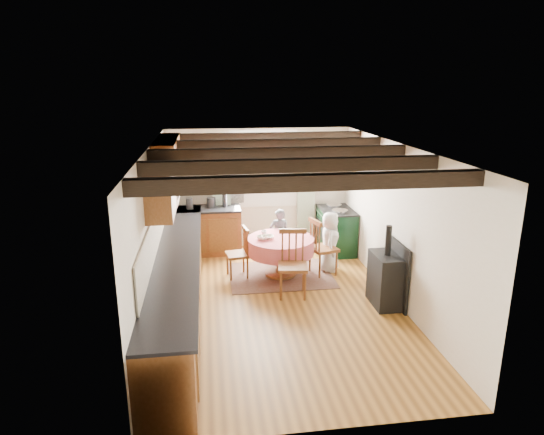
{
  "coord_description": "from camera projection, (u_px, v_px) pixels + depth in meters",
  "views": [
    {
      "loc": [
        -1.02,
        -6.52,
        3.27
      ],
      "look_at": [
        0.0,
        0.8,
        1.15
      ],
      "focal_mm": 31.38,
      "sensor_mm": 36.0,
      "label": 1
    }
  ],
  "objects": [
    {
      "name": "curtain_rod",
      "position": [
        264.0,
        139.0,
        9.17
      ],
      "size": [
        2.0,
        0.03,
        0.03
      ],
      "primitive_type": "cylinder",
      "rotation": [
        0.0,
        1.57,
        0.0
      ],
      "color": "black",
      "rests_on": "wall_back"
    },
    {
      "name": "beam_d",
      "position": [
        270.0,
        144.0,
        7.56
      ],
      "size": [
        3.6,
        0.16,
        0.16
      ],
      "primitive_type": "cube",
      "color": "black",
      "rests_on": "ceiling"
    },
    {
      "name": "wall_picture",
      "position": [
        352.0,
        166.0,
        9.2
      ],
      "size": [
        0.04,
        0.5,
        0.6
      ],
      "primitive_type": "cube",
      "color": "gold",
      "rests_on": "wall_right"
    },
    {
      "name": "cup",
      "position": [
        264.0,
        233.0,
        8.25
      ],
      "size": [
        0.13,
        0.13,
        0.09
      ],
      "primitive_type": "imported",
      "rotation": [
        0.0,
        0.0,
        2.82
      ],
      "color": "silver",
      "rests_on": "dining_table"
    },
    {
      "name": "curtain_right",
      "position": [
        306.0,
        193.0,
        9.59
      ],
      "size": [
        0.35,
        0.1,
        2.1
      ],
      "primitive_type": "cube",
      "color": "#B8BDB2",
      "rests_on": "wall_back"
    },
    {
      "name": "canister_slim",
      "position": [
        225.0,
        200.0,
        9.2
      ],
      "size": [
        0.09,
        0.09,
        0.26
      ],
      "primitive_type": "cylinder",
      "color": "#262628",
      "rests_on": "worktop_back"
    },
    {
      "name": "floor",
      "position": [
        279.0,
        304.0,
        7.24
      ],
      "size": [
        3.6,
        5.5,
        0.0
      ],
      "primitive_type": "cube",
      "color": "#A46E2A",
      "rests_on": "ground"
    },
    {
      "name": "canister_tall",
      "position": [
        189.0,
        204.0,
        9.05
      ],
      "size": [
        0.13,
        0.13,
        0.22
      ],
      "primitive_type": "cylinder",
      "color": "#262628",
      "rests_on": "worktop_back"
    },
    {
      "name": "child_right",
      "position": [
        330.0,
        242.0,
        8.4
      ],
      "size": [
        0.46,
        0.59,
        1.08
      ],
      "primitive_type": "imported",
      "rotation": [
        0.0,
        0.0,
        1.34
      ],
      "color": "silver",
      "rests_on": "floor"
    },
    {
      "name": "beam_b",
      "position": [
        293.0,
        165.0,
        5.65
      ],
      "size": [
        3.6,
        0.16,
        0.16
      ],
      "primitive_type": "cube",
      "color": "black",
      "rests_on": "ceiling"
    },
    {
      "name": "splash_left",
      "position": [
        157.0,
        228.0,
        6.96
      ],
      "size": [
        0.02,
        4.5,
        0.55
      ],
      "primitive_type": "cube",
      "color": "beige",
      "rests_on": "wall_left"
    },
    {
      "name": "dining_table",
      "position": [
        281.0,
        257.0,
        8.22
      ],
      "size": [
        1.14,
        1.14,
        0.69
      ],
      "primitive_type": null,
      "color": "#C24C60",
      "rests_on": "floor"
    },
    {
      "name": "chair_right",
      "position": [
        324.0,
        246.0,
        8.26
      ],
      "size": [
        0.56,
        0.54,
        1.02
      ],
      "primitive_type": null,
      "rotation": [
        0.0,
        0.0,
        1.85
      ],
      "color": "brown",
      "rests_on": "floor"
    },
    {
      "name": "wall_front",
      "position": [
        326.0,
        319.0,
        4.29
      ],
      "size": [
        3.6,
        0.0,
        2.4
      ],
      "primitive_type": "cube",
      "color": "silver",
      "rests_on": "ground"
    },
    {
      "name": "worktop_back",
      "position": [
        207.0,
        209.0,
        9.17
      ],
      "size": [
        1.3,
        0.64,
        0.04
      ],
      "primitive_type": "cube",
      "color": "black",
      "rests_on": "base_cabinet_back"
    },
    {
      "name": "rug",
      "position": [
        281.0,
        275.0,
        8.31
      ],
      "size": [
        1.77,
        1.38,
        0.01
      ],
      "primitive_type": "cube",
      "color": "#4A2A1C",
      "rests_on": "floor"
    },
    {
      "name": "child_far",
      "position": [
        279.0,
        236.0,
        8.82
      ],
      "size": [
        0.38,
        0.25,
        1.03
      ],
      "primitive_type": "imported",
      "rotation": [
        0.0,
        0.0,
        3.16
      ],
      "color": "#4E565F",
      "rests_on": "floor"
    },
    {
      "name": "cast_iron_stove",
      "position": [
        386.0,
        266.0,
        7.07
      ],
      "size": [
        0.38,
        0.63,
        1.25
      ],
      "primitive_type": null,
      "color": "black",
      "rests_on": "floor"
    },
    {
      "name": "canister_wide",
      "position": [
        211.0,
        202.0,
        9.19
      ],
      "size": [
        0.17,
        0.17,
        0.19
      ],
      "primitive_type": "cylinder",
      "color": "#262628",
      "rests_on": "worktop_back"
    },
    {
      "name": "beam_e",
      "position": [
        263.0,
        137.0,
        8.51
      ],
      "size": [
        3.6,
        0.16,
        0.16
      ],
      "primitive_type": "cube",
      "color": "black",
      "rests_on": "ceiling"
    },
    {
      "name": "base_cabinet_left",
      "position": [
        178.0,
        283.0,
        6.92
      ],
      "size": [
        0.6,
        5.3,
        0.88
      ],
      "primitive_type": "cube",
      "color": "brown",
      "rests_on": "floor"
    },
    {
      "name": "chair_near",
      "position": [
        293.0,
        264.0,
        7.4
      ],
      "size": [
        0.52,
        0.54,
        1.06
      ],
      "primitive_type": null,
      "rotation": [
        0.0,
        0.0,
        -0.15
      ],
      "color": "brown",
      "rests_on": "floor"
    },
    {
      "name": "bowl_a",
      "position": [
        268.0,
        237.0,
        8.1
      ],
      "size": [
        0.22,
        0.22,
        0.05
      ],
      "primitive_type": "imported",
      "rotation": [
        0.0,
        0.0,
        4.66
      ],
      "color": "silver",
      "rests_on": "dining_table"
    },
    {
      "name": "wall_cabinet_glass",
      "position": [
        168.0,
        167.0,
        7.63
      ],
      "size": [
        0.34,
        1.8,
        0.9
      ],
      "primitive_type": "cube",
      "color": "brown",
      "rests_on": "wall_left"
    },
    {
      "name": "bowl_b",
      "position": [
        262.0,
        238.0,
        8.05
      ],
      "size": [
        0.27,
        0.27,
        0.06
      ],
      "primitive_type": "imported",
      "rotation": [
        0.0,
        0.0,
        3.78
      ],
      "color": "silver",
      "rests_on": "dining_table"
    },
    {
      "name": "wall_right",
      "position": [
        398.0,
        224.0,
        7.15
      ],
      "size": [
        0.0,
        5.5,
        2.4
      ],
      "primitive_type": "cube",
      "color": "silver",
      "rests_on": "ground"
    },
    {
      "name": "wall_cabinet_solid",
      "position": [
        160.0,
        190.0,
        6.22
      ],
      "size": [
        0.34,
        0.9,
        0.7
      ],
      "primitive_type": "cube",
      "color": "brown",
      "rests_on": "wall_left"
    },
    {
      "name": "worktop_left",
      "position": [
        177.0,
        253.0,
        6.8
      ],
      "size": [
        0.64,
        5.3,
        0.04
      ],
      "primitive_type": "cube",
      "color": "black",
      "rests_on": "base_cabinet_left"
    },
    {
      "name": "chair_left",
      "position": [
        237.0,
        253.0,
        8.15
      ],
      "size": [
        0.45,
        0.43,
        0.89
      ],
      "primitive_type": null,
      "rotation": [
        0.0,
        0.0,
        -1.43
      ],
      "color": "brown",
      "rests_on": "floor"
    },
    {
      "name": "aga_range",
      "position": [
        336.0,
        230.0,
        9.39
      ],
      "size": [
        0.62,
        0.96,
        0.89
      ],
      "primitive_type": null,
      "color": "black",
      "rests_on": "floor"
    },
    {
      "name": "beam_a",
      "position": [
        311.0,
        182.0,
        4.7
      ],
      "size": [
        3.6,
        0.16,
        0.16
      ],
      "primitive_type": "cube",
      "color": "black",
      "rests_on": "ceiling"
    },
    {
      "name": "wall_back",
      "position": [
        259.0,
        189.0,
        9.53
      ],
      "size": [
        3.6,
        0.0,
        2.4
      ],
      "primitive_type": "cube",
      "color": "silver",
      "rests_on": "ground"
    },
    {
      "name": "wall_plate",
      "position": [
        311.0,
        163.0,
        9.5
      ],
      "size": [
        0.3,
        0.02,
        0.3
      ],
      "primitive_type": "cylinder",
      "rotation": [
        1.57,
        0.0,
        0.0
      ],
      "color": "silver",
      "rests_on": "wall_back"
    },
    {
      "name": "beam_c",
      "position": [
        280.0,
        153.0,
        6.6
      ],
      "size": [
        3.6,
        0.16,
        0.16
      ],
      "primitive_type": "cube",
      "color": "black",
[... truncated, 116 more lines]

